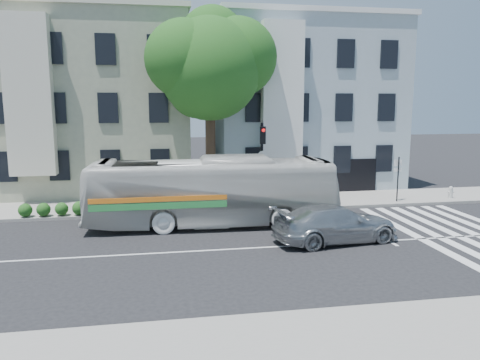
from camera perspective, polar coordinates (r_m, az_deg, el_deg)
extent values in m
plane|color=black|center=(18.62, -0.57, -8.42)|extent=(120.00, 120.00, 0.00)
cube|color=gray|center=(26.26, -3.42, -2.96)|extent=(80.00, 4.00, 0.15)
cube|color=gray|center=(11.41, 6.43, -20.25)|extent=(80.00, 4.00, 0.15)
cube|color=gray|center=(32.75, -17.38, 8.66)|extent=(12.00, 10.00, 11.00)
cube|color=#9DADBB|center=(33.96, 7.06, 9.03)|extent=(12.00, 10.00, 11.00)
cylinder|color=#2D2116|center=(26.33, -3.60, 2.65)|extent=(0.56, 0.56, 5.20)
sphere|color=#224C18|center=(26.21, -3.71, 13.35)|extent=(5.60, 5.60, 5.60)
sphere|color=#224C18|center=(26.88, -0.32, 14.76)|extent=(4.40, 4.40, 4.40)
sphere|color=#224C18|center=(25.83, -6.84, 14.47)|extent=(4.20, 4.20, 4.20)
sphere|color=#224C18|center=(27.59, -3.39, 16.70)|extent=(3.80, 3.80, 3.80)
sphere|color=#224C18|center=(26.70, -5.14, 11.11)|extent=(3.40, 3.40, 3.40)
imported|color=silver|center=(21.77, -3.41, -1.41)|extent=(3.14, 11.69, 3.23)
imported|color=#ADB1B5|center=(19.81, 11.60, -5.21)|extent=(2.88, 5.54, 1.54)
cylinder|color=black|center=(25.69, 2.66, 1.84)|extent=(0.15, 0.15, 4.62)
cube|color=black|center=(25.28, 2.81, 5.47)|extent=(0.37, 0.33, 0.94)
sphere|color=red|center=(25.14, 2.88, 6.08)|extent=(0.18, 0.18, 0.18)
cylinder|color=white|center=(25.48, 2.74, 3.02)|extent=(0.47, 0.18, 0.48)
cylinder|color=beige|center=(30.17, 24.29, -1.47)|extent=(0.23, 0.23, 0.57)
sphere|color=beige|center=(30.12, 24.33, -0.88)|extent=(0.21, 0.21, 0.21)
cylinder|color=beige|center=(30.16, 24.30, -1.33)|extent=(0.40, 0.21, 0.13)
cylinder|color=black|center=(27.88, 18.69, 0.10)|extent=(0.07, 0.07, 2.55)
cube|color=white|center=(27.84, 18.69, 2.00)|extent=(0.46, 0.05, 0.36)
cube|color=white|center=(27.89, 18.65, 1.17)|extent=(0.46, 0.05, 0.18)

